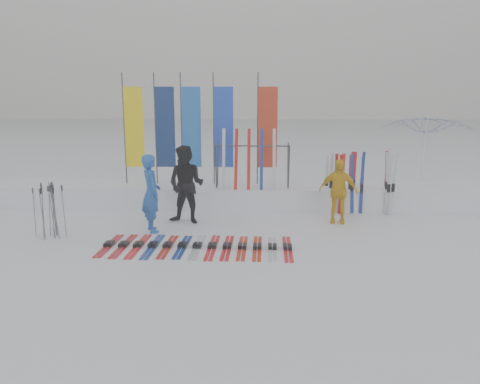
# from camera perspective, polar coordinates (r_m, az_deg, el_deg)

# --- Properties ---
(ground) EXTENTS (120.00, 120.00, 0.00)m
(ground) POSITION_cam_1_polar(r_m,az_deg,el_deg) (9.31, -1.80, -8.00)
(ground) COLOR white
(ground) RESTS_ON ground
(snow_bank) EXTENTS (14.00, 1.60, 0.60)m
(snow_bank) POSITION_cam_1_polar(r_m,az_deg,el_deg) (13.66, -0.14, -0.37)
(snow_bank) COLOR white
(snow_bank) RESTS_ON ground
(person_blue) EXTENTS (0.69, 0.79, 1.82)m
(person_blue) POSITION_cam_1_polar(r_m,az_deg,el_deg) (11.06, -10.77, -0.15)
(person_blue) COLOR #1E54AF
(person_blue) RESTS_ON ground
(person_black) EXTENTS (1.09, 0.94, 1.94)m
(person_black) POSITION_cam_1_polar(r_m,az_deg,el_deg) (11.67, -6.57, 0.88)
(person_black) COLOR black
(person_black) RESTS_ON ground
(person_yellow) EXTENTS (1.00, 0.54, 1.61)m
(person_yellow) POSITION_cam_1_polar(r_m,az_deg,el_deg) (11.91, 11.86, 0.11)
(person_yellow) COLOR yellow
(person_yellow) RESTS_ON ground
(tent_canopy) EXTENTS (3.53, 3.57, 2.63)m
(tent_canopy) POSITION_cam_1_polar(r_m,az_deg,el_deg) (15.53, 21.61, 4.06)
(tent_canopy) COLOR white
(tent_canopy) RESTS_ON ground
(ski_row) EXTENTS (3.95, 1.68, 0.07)m
(ski_row) POSITION_cam_1_polar(r_m,az_deg,el_deg) (9.94, -5.19, -6.56)
(ski_row) COLOR #B10E17
(ski_row) RESTS_ON ground
(pole_cluster) EXTENTS (0.71, 0.78, 1.25)m
(pole_cluster) POSITION_cam_1_polar(r_m,az_deg,el_deg) (11.34, -22.11, -2.13)
(pole_cluster) COLOR #595B60
(pole_cluster) RESTS_ON ground
(feather_flags) EXTENTS (4.45, 0.14, 3.20)m
(feather_flags) POSITION_cam_1_polar(r_m,az_deg,el_deg) (13.66, -5.48, 7.82)
(feather_flags) COLOR #383A3F
(feather_flags) RESTS_ON ground
(ski_rack) EXTENTS (2.04, 0.80, 1.23)m
(ski_rack) POSITION_cam_1_polar(r_m,az_deg,el_deg) (13.06, 1.54, 3.91)
(ski_rack) COLOR #383A3F
(ski_rack) RESTS_ON ground
(upright_skis) EXTENTS (1.72, 1.20, 1.67)m
(upright_skis) POSITION_cam_1_polar(r_m,az_deg,el_deg) (13.24, 14.05, 1.11)
(upright_skis) COLOR silver
(upright_skis) RESTS_ON ground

